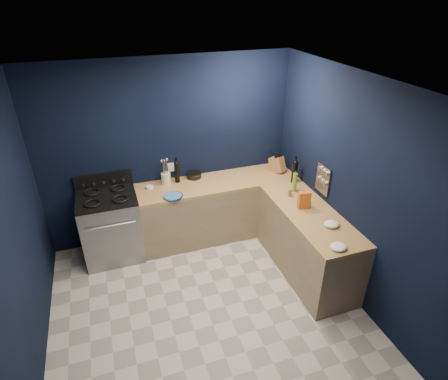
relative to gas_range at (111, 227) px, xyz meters
name	(u,v)px	position (x,y,z in m)	size (l,w,h in m)	color
floor	(207,311)	(0.93, -1.42, -0.47)	(3.50, 3.50, 0.02)	#BEB7A5
ceiling	(200,87)	(0.93, -1.42, 2.15)	(3.50, 3.50, 0.02)	silver
wall_back	(169,152)	(0.93, 0.34, 0.84)	(3.50, 0.02, 2.60)	black
wall_right	(353,191)	(2.69, -1.42, 0.84)	(0.02, 3.50, 2.60)	black
wall_left	(9,256)	(-0.83, -1.42, 0.84)	(0.02, 3.50, 2.60)	black
wall_front	(286,373)	(0.93, -3.18, 0.84)	(3.50, 0.02, 2.60)	black
cab_back	(218,209)	(1.53, 0.02, -0.03)	(2.30, 0.63, 0.86)	#917858
top_back	(217,183)	(1.53, 0.02, 0.42)	(2.30, 0.63, 0.04)	brown
cab_right	(306,243)	(2.37, -1.13, -0.03)	(0.63, 1.67, 0.86)	#917858
top_right	(311,214)	(2.37, -1.13, 0.42)	(0.63, 1.67, 0.04)	brown
gas_range	(111,227)	(0.00, 0.00, 0.00)	(0.76, 0.66, 0.92)	gray
oven_door	(113,241)	(0.00, -0.32, -0.01)	(0.59, 0.02, 0.42)	black
cooktop	(106,197)	(0.00, 0.00, 0.48)	(0.76, 0.66, 0.03)	black
backguard	(103,180)	(0.00, 0.30, 0.58)	(0.76, 0.06, 0.20)	black
spice_panel	(323,179)	(2.67, -0.87, 0.72)	(0.02, 0.28, 0.38)	gray
wall_outlet	(171,167)	(0.93, 0.32, 0.62)	(0.09, 0.02, 0.13)	white
plate_stack	(173,196)	(0.84, -0.22, 0.46)	(0.24, 0.24, 0.03)	#2A5797
ramekin	(150,187)	(0.58, 0.12, 0.46)	(0.10, 0.10, 0.04)	white
utensil_crock	(166,179)	(0.83, 0.18, 0.52)	(0.13, 0.13, 0.16)	beige
wine_bottle_back	(177,173)	(0.99, 0.19, 0.59)	(0.07, 0.07, 0.30)	black
lemon_basket	(194,175)	(1.25, 0.24, 0.48)	(0.21, 0.21, 0.08)	black
knife_block	(277,165)	(2.47, 0.03, 0.55)	(0.12, 0.21, 0.23)	brown
wine_bottle_right	(294,172)	(2.55, -0.35, 0.60)	(0.08, 0.08, 0.31)	black
oil_bottle	(295,182)	(2.43, -0.59, 0.57)	(0.06, 0.06, 0.27)	olive
spice_jar_near	(290,193)	(2.31, -0.69, 0.49)	(0.05, 0.05, 0.10)	olive
spice_jar_far	(309,205)	(2.40, -1.03, 0.48)	(0.05, 0.05, 0.09)	olive
crouton_bag	(304,200)	(2.33, -1.01, 0.55)	(0.15, 0.07, 0.22)	#C34724
towel_front	(332,224)	(2.44, -1.47, 0.47)	(0.18, 0.15, 0.06)	white
towel_end	(338,247)	(2.27, -1.85, 0.47)	(0.18, 0.16, 0.05)	white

